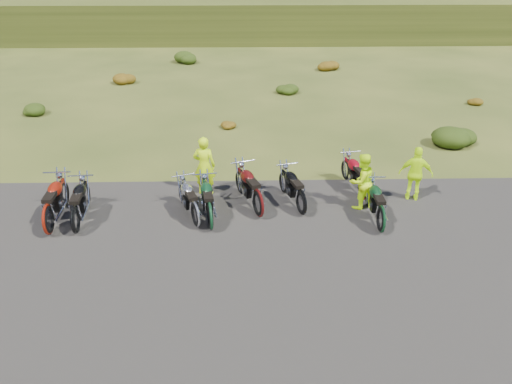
{
  "coord_description": "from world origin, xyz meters",
  "views": [
    {
      "loc": [
        0.34,
        -10.48,
        6.8
      ],
      "look_at": [
        0.63,
        1.59,
        0.81
      ],
      "focal_mm": 35.0,
      "sensor_mm": 36.0,
      "label": 1
    }
  ],
  "objects_px": {
    "motorcycle_3": "(196,227)",
    "motorcycle_7": "(379,232)",
    "person_middle": "(204,167)",
    "motorcycle_0": "(78,233)"
  },
  "relations": [
    {
      "from": "motorcycle_7",
      "to": "person_middle",
      "type": "distance_m",
      "value": 5.38
    },
    {
      "from": "motorcycle_3",
      "to": "motorcycle_7",
      "type": "xyz_separation_m",
      "value": [
        4.87,
        -0.38,
        0.0
      ]
    },
    {
      "from": "motorcycle_3",
      "to": "motorcycle_7",
      "type": "relative_size",
      "value": 0.99
    },
    {
      "from": "motorcycle_3",
      "to": "person_middle",
      "type": "xyz_separation_m",
      "value": [
        0.12,
        1.99,
        0.9
      ]
    },
    {
      "from": "motorcycle_7",
      "to": "person_middle",
      "type": "relative_size",
      "value": 1.14
    },
    {
      "from": "motorcycle_0",
      "to": "person_middle",
      "type": "height_order",
      "value": "person_middle"
    },
    {
      "from": "motorcycle_0",
      "to": "person_middle",
      "type": "xyz_separation_m",
      "value": [
        3.22,
        2.22,
        0.9
      ]
    },
    {
      "from": "motorcycle_0",
      "to": "motorcycle_3",
      "type": "relative_size",
      "value": 1.06
    },
    {
      "from": "motorcycle_3",
      "to": "motorcycle_0",
      "type": "bearing_deg",
      "value": 73.39
    },
    {
      "from": "motorcycle_3",
      "to": "motorcycle_7",
      "type": "height_order",
      "value": "motorcycle_7"
    }
  ]
}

